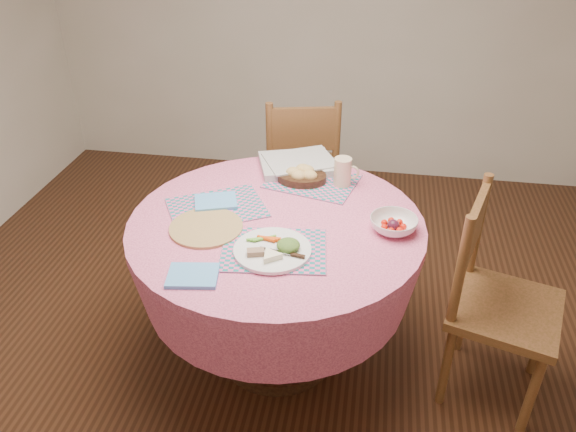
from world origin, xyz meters
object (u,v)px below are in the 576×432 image
object	(u,v)px
dining_table	(277,259)
latte_mug	(343,172)
bread_bowl	(302,175)
chair_right	(494,297)
wicker_trivet	(206,228)
chair_back	(301,169)
dinner_plate	(274,249)
fruit_bowl	(393,225)

from	to	relation	value
dining_table	latte_mug	xyz separation A→B (m)	(0.25, 0.35, 0.27)
dining_table	bread_bowl	distance (m)	0.43
dining_table	bread_bowl	world-z (taller)	bread_bowl
latte_mug	chair_right	bearing A→B (deg)	-30.12
chair_right	wicker_trivet	world-z (taller)	chair_right
chair_right	bread_bowl	distance (m)	0.99
chair_right	latte_mug	world-z (taller)	chair_right
dining_table	bread_bowl	size ratio (longest dim) A/B	5.39
chair_back	dinner_plate	xyz separation A→B (m)	(0.07, -1.20, 0.27)
dining_table	chair_back	bearing A→B (deg)	92.10
chair_right	latte_mug	bearing A→B (deg)	77.01
chair_right	wicker_trivet	size ratio (longest dim) A/B	3.17
wicker_trivet	dining_table	bearing A→B (deg)	21.09
fruit_bowl	latte_mug	bearing A→B (deg)	123.92
chair_right	dinner_plate	xyz separation A→B (m)	(-0.89, -0.19, 0.27)
chair_right	fruit_bowl	size ratio (longest dim) A/B	4.39
wicker_trivet	bread_bowl	distance (m)	0.57
latte_mug	wicker_trivet	bearing A→B (deg)	-138.47
wicker_trivet	dinner_plate	world-z (taller)	dinner_plate
bread_bowl	fruit_bowl	size ratio (longest dim) A/B	1.06
chair_back	latte_mug	xyz separation A→B (m)	(0.28, -0.62, 0.32)
fruit_bowl	wicker_trivet	bearing A→B (deg)	-171.58
chair_back	wicker_trivet	distance (m)	1.13
chair_right	wicker_trivet	distance (m)	1.22
wicker_trivet	latte_mug	xyz separation A→B (m)	(0.52, 0.46, 0.07)
bread_bowl	chair_right	bearing A→B (deg)	-24.68
chair_back	bread_bowl	xyz separation A→B (m)	(0.09, -0.61, 0.29)
chair_back	wicker_trivet	world-z (taller)	chair_back
latte_mug	fruit_bowl	xyz separation A→B (m)	(0.23, -0.35, -0.04)
dinner_plate	fruit_bowl	bearing A→B (deg)	27.88
chair_back	dining_table	bearing A→B (deg)	79.46
chair_back	dinner_plate	size ratio (longest dim) A/B	3.21
dining_table	latte_mug	bearing A→B (deg)	55.12
chair_back	fruit_bowl	world-z (taller)	chair_back
dinner_plate	latte_mug	xyz separation A→B (m)	(0.21, 0.58, 0.05)
chair_back	latte_mug	bearing A→B (deg)	101.84
dining_table	chair_back	xyz separation A→B (m)	(-0.04, 0.97, -0.06)
latte_mug	dining_table	bearing A→B (deg)	-124.88
chair_right	latte_mug	size ratio (longest dim) A/B	7.23
bread_bowl	latte_mug	world-z (taller)	latte_mug
wicker_trivet	dinner_plate	size ratio (longest dim) A/B	1.00
latte_mug	chair_back	bearing A→B (deg)	114.49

